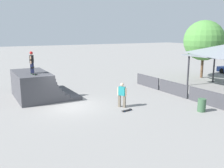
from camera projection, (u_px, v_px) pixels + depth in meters
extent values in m
plane|color=gray|center=(69.00, 106.00, 17.37)|extent=(160.00, 160.00, 0.00)
cube|color=#424247|center=(45.00, 95.00, 19.96)|extent=(4.72, 4.43, 0.26)
cube|color=#424247|center=(39.00, 93.00, 19.67)|extent=(4.72, 3.44, 0.26)
cube|color=#424247|center=(36.00, 90.00, 19.53)|extent=(4.72, 3.07, 0.26)
cube|color=#424247|center=(35.00, 87.00, 19.42)|extent=(4.72, 2.83, 0.26)
cube|color=#424247|center=(33.00, 84.00, 19.32)|extent=(4.72, 2.65, 0.26)
cube|color=#424247|center=(32.00, 80.00, 19.24)|extent=(4.72, 2.53, 0.26)
cube|color=#424247|center=(31.00, 77.00, 19.17)|extent=(4.72, 2.44, 0.26)
cube|color=#424247|center=(31.00, 74.00, 19.10)|extent=(4.72, 2.39, 0.26)
cylinder|color=silver|center=(46.00, 71.00, 19.65)|extent=(4.63, 0.07, 0.07)
cube|color=#1E2347|center=(32.00, 68.00, 18.31)|extent=(0.20, 0.20, 0.78)
cube|color=black|center=(32.00, 68.00, 18.31)|extent=(0.22, 0.20, 0.11)
cube|color=#1E2347|center=(33.00, 68.00, 18.65)|extent=(0.20, 0.20, 0.78)
cube|color=black|center=(33.00, 67.00, 18.64)|extent=(0.22, 0.20, 0.11)
cube|color=black|center=(32.00, 59.00, 18.34)|extent=(0.48, 0.37, 0.56)
cylinder|color=tan|center=(31.00, 60.00, 18.09)|extent=(0.14, 0.14, 0.56)
cylinder|color=black|center=(31.00, 60.00, 18.09)|extent=(0.21, 0.21, 0.08)
cylinder|color=tan|center=(32.00, 59.00, 18.61)|extent=(0.14, 0.14, 0.56)
cylinder|color=black|center=(32.00, 59.00, 18.61)|extent=(0.21, 0.21, 0.08)
sphere|color=tan|center=(31.00, 53.00, 18.26)|extent=(0.22, 0.22, 0.22)
sphere|color=#B21919|center=(31.00, 53.00, 18.25)|extent=(0.24, 0.24, 0.24)
cylinder|color=green|center=(36.00, 74.00, 17.89)|extent=(0.06, 0.04, 0.05)
cylinder|color=green|center=(34.00, 75.00, 17.80)|extent=(0.06, 0.04, 0.05)
cylinder|color=green|center=(33.00, 74.00, 18.23)|extent=(0.06, 0.04, 0.05)
cylinder|color=green|center=(31.00, 74.00, 18.14)|extent=(0.06, 0.04, 0.05)
cube|color=black|center=(34.00, 74.00, 18.01)|extent=(0.79, 0.38, 0.02)
cube|color=black|center=(36.00, 74.00, 17.75)|extent=(0.14, 0.22, 0.02)
cube|color=#6B6051|center=(119.00, 101.00, 17.17)|extent=(0.22, 0.22, 0.84)
cube|color=#6B6051|center=(124.00, 101.00, 17.02)|extent=(0.22, 0.22, 0.84)
cube|color=teal|center=(122.00, 91.00, 16.94)|extent=(0.50, 0.45, 0.59)
cylinder|color=beige|center=(118.00, 91.00, 17.07)|extent=(0.16, 0.16, 0.59)
cylinder|color=beige|center=(126.00, 92.00, 16.84)|extent=(0.16, 0.16, 0.59)
sphere|color=beige|center=(122.00, 85.00, 16.85)|extent=(0.23, 0.23, 0.23)
cylinder|color=blue|center=(129.00, 110.00, 16.48)|extent=(0.04, 0.06, 0.05)
cylinder|color=blue|center=(130.00, 110.00, 16.37)|extent=(0.04, 0.06, 0.05)
cylinder|color=blue|center=(123.00, 111.00, 16.21)|extent=(0.04, 0.06, 0.05)
cylinder|color=blue|center=(125.00, 112.00, 16.10)|extent=(0.04, 0.06, 0.05)
cube|color=black|center=(127.00, 110.00, 16.28)|extent=(0.29, 0.77, 0.02)
cube|color=black|center=(131.00, 109.00, 16.48)|extent=(0.21, 0.11, 0.02)
cube|color=#3D3D42|center=(148.00, 81.00, 23.47)|extent=(3.23, 0.12, 1.05)
cube|color=#3D3D42|center=(173.00, 88.00, 20.54)|extent=(3.23, 0.12, 1.05)
cube|color=#3D3D42|center=(207.00, 98.00, 17.60)|extent=(3.23, 0.12, 1.05)
cylinder|color=#2D2D33|center=(188.00, 71.00, 23.85)|extent=(0.16, 0.16, 2.87)
cylinder|color=#2D2D33|center=(214.00, 68.00, 25.58)|extent=(0.16, 0.16, 2.87)
cylinder|color=brown|center=(202.00, 66.00, 28.00)|extent=(0.28, 0.28, 2.57)
sphere|color=#4C893D|center=(204.00, 40.00, 27.41)|extent=(4.40, 4.40, 4.40)
cylinder|color=#385B3D|center=(202.00, 105.00, 16.14)|extent=(0.52, 0.52, 0.85)
cylinder|color=black|center=(222.00, 71.00, 31.10)|extent=(0.65, 0.23, 0.64)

